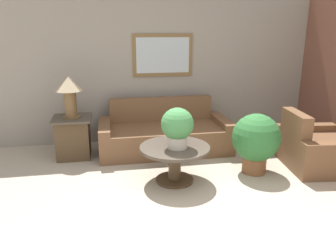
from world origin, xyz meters
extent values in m
plane|color=tan|center=(0.00, 0.00, 0.00)|extent=(20.00, 20.00, 0.00)
cube|color=gray|center=(0.00, 2.92, 1.30)|extent=(7.28, 0.06, 2.60)
cube|color=brown|center=(-0.07, 2.88, 1.53)|extent=(1.05, 0.03, 0.72)
cube|color=#B2BCC6|center=(-0.07, 2.87, 1.53)|extent=(0.93, 0.01, 0.60)
cube|color=brown|center=(-0.14, 2.23, 0.21)|extent=(1.77, 0.97, 0.42)
cube|color=brown|center=(-0.14, 2.64, 0.63)|extent=(1.77, 0.16, 0.41)
cube|color=brown|center=(-1.12, 2.23, 0.26)|extent=(0.18, 0.97, 0.52)
cube|color=brown|center=(0.83, 2.23, 0.26)|extent=(0.18, 0.97, 0.52)
cube|color=brown|center=(1.98, 1.19, 0.21)|extent=(1.00, 0.80, 0.42)
cube|color=brown|center=(1.59, 1.24, 0.63)|extent=(0.24, 0.71, 0.41)
cube|color=brown|center=(1.92, 0.75, 0.26)|extent=(0.94, 0.29, 0.52)
cube|color=brown|center=(2.03, 1.63, 0.26)|extent=(0.94, 0.29, 0.52)
cylinder|color=#4C3823|center=(-0.21, 1.08, 0.01)|extent=(0.51, 0.51, 0.03)
cylinder|color=#4C3823|center=(-0.21, 1.08, 0.24)|extent=(0.17, 0.17, 0.42)
cylinder|color=#473D33|center=(-0.21, 1.08, 0.47)|extent=(0.92, 0.92, 0.04)
cube|color=#4C3823|center=(-1.61, 2.24, 0.31)|extent=(0.50, 0.50, 0.61)
cube|color=#473D33|center=(-1.61, 2.24, 0.63)|extent=(0.59, 0.59, 0.03)
cylinder|color=brown|center=(-1.61, 2.24, 0.66)|extent=(0.26, 0.26, 0.02)
cylinder|color=brown|center=(-1.61, 2.24, 0.87)|extent=(0.19, 0.19, 0.40)
cone|color=tan|center=(-1.61, 2.24, 1.18)|extent=(0.41, 0.41, 0.22)
cylinder|color=beige|center=(-0.19, 1.03, 0.57)|extent=(0.26, 0.26, 0.16)
sphere|color=#428447|center=(-0.19, 1.03, 0.81)|extent=(0.42, 0.42, 0.42)
cylinder|color=brown|center=(0.96, 1.16, 0.13)|extent=(0.33, 0.33, 0.27)
sphere|color=#2D6B33|center=(0.96, 1.16, 0.52)|extent=(0.67, 0.67, 0.67)
camera|label=1|loc=(-1.02, -2.86, 1.96)|focal=35.00mm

